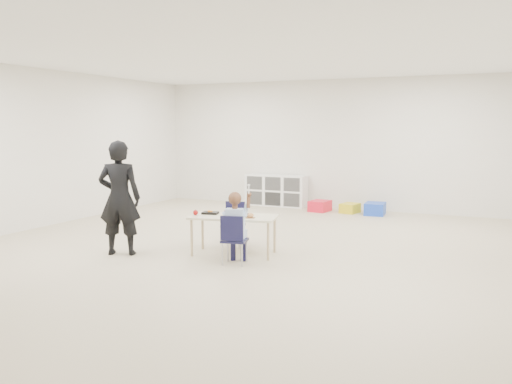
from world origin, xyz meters
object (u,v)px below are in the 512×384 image
at_px(table, 234,235).
at_px(chair_near, 235,239).
at_px(adult, 119,198).
at_px(child, 235,225).
at_px(cubby_shelf, 276,190).

distance_m(table, chair_near, 0.54).
relative_size(table, adult, 0.81).
height_order(child, cubby_shelf, child).
distance_m(table, adult, 1.67).
bearing_deg(adult, chair_near, 163.13).
xyz_separation_m(child, adult, (-1.70, -0.18, 0.28)).
bearing_deg(cubby_shelf, adult, -91.78).
bearing_deg(child, table, 106.14).
distance_m(chair_near, child, 0.19).
bearing_deg(cubby_shelf, chair_near, -73.20).
relative_size(child, adult, 0.65).
height_order(cubby_shelf, adult, adult).
bearing_deg(adult, child, 163.13).
relative_size(cubby_shelf, adult, 0.88).
distance_m(chair_near, adult, 1.77).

